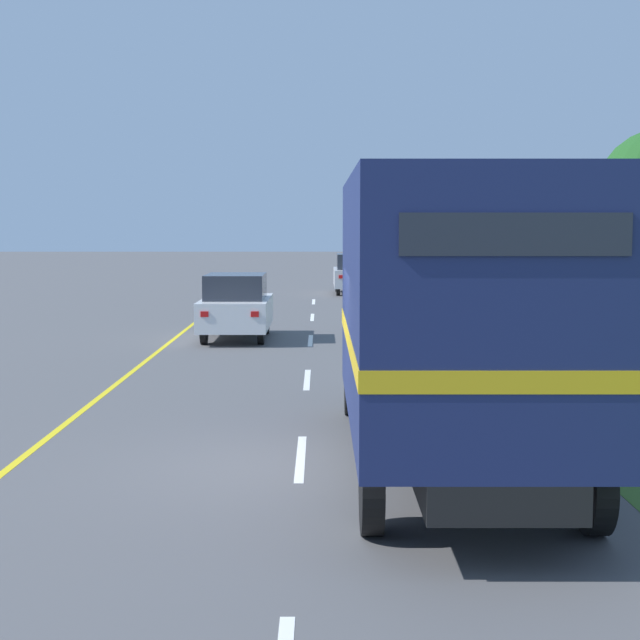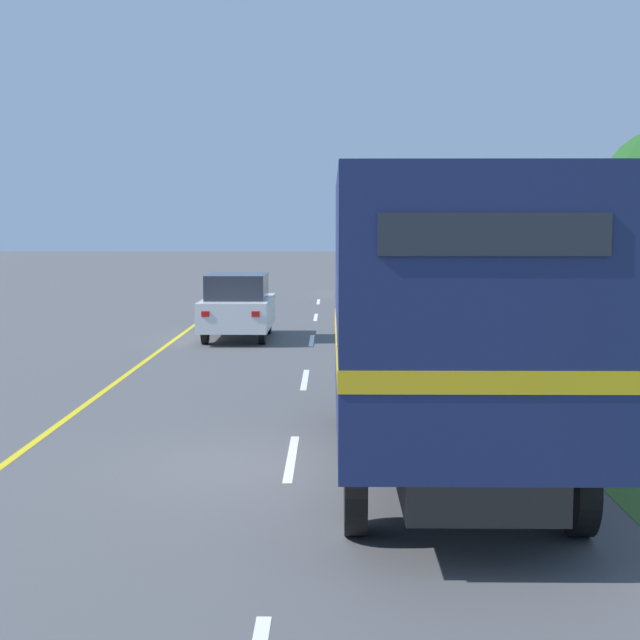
% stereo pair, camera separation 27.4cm
% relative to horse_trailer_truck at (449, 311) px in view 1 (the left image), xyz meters
% --- Properties ---
extents(ground_plane, '(200.00, 200.00, 0.00)m').
position_rel_horse_trailer_truck_xyz_m(ground_plane, '(-1.88, 0.30, -2.02)').
color(ground_plane, '#515154').
extents(edge_line_yellow, '(0.12, 58.87, 0.01)m').
position_rel_horse_trailer_truck_xyz_m(edge_line_yellow, '(-5.58, 12.44, -2.02)').
color(edge_line_yellow, yellow).
rests_on(edge_line_yellow, ground).
extents(centre_dash_near, '(0.12, 2.60, 0.01)m').
position_rel_horse_trailer_truck_xyz_m(centre_dash_near, '(-1.88, 0.76, -2.02)').
color(centre_dash_near, white).
rests_on(centre_dash_near, ground).
extents(centre_dash_mid_a, '(0.12, 2.60, 0.01)m').
position_rel_horse_trailer_truck_xyz_m(centre_dash_mid_a, '(-1.88, 7.36, -2.02)').
color(centre_dash_mid_a, white).
rests_on(centre_dash_mid_a, ground).
extents(centre_dash_mid_b, '(0.12, 2.60, 0.01)m').
position_rel_horse_trailer_truck_xyz_m(centre_dash_mid_b, '(-1.88, 13.96, -2.02)').
color(centre_dash_mid_b, white).
rests_on(centre_dash_mid_b, ground).
extents(centre_dash_far, '(0.12, 2.60, 0.01)m').
position_rel_horse_trailer_truck_xyz_m(centre_dash_far, '(-1.88, 20.56, -2.02)').
color(centre_dash_far, white).
rests_on(centre_dash_far, ground).
extents(centre_dash_farthest, '(0.12, 2.60, 0.01)m').
position_rel_horse_trailer_truck_xyz_m(centre_dash_farthest, '(-1.88, 27.16, -2.02)').
color(centre_dash_farthest, white).
rests_on(centre_dash_farthest, ground).
extents(horse_trailer_truck, '(2.60, 8.33, 3.63)m').
position_rel_horse_trailer_truck_xyz_m(horse_trailer_truck, '(0.00, 0.00, 0.00)').
color(horse_trailer_truck, black).
rests_on(horse_trailer_truck, ground).
extents(lead_car_white, '(1.80, 3.94, 1.77)m').
position_rel_horse_trailer_truck_xyz_m(lead_car_white, '(-3.88, 14.30, -1.12)').
color(lead_car_white, black).
rests_on(lead_car_white, ground).
extents(lead_car_silver_ahead, '(1.80, 4.00, 1.79)m').
position_rel_horse_trailer_truck_xyz_m(lead_car_silver_ahead, '(-0.09, 31.83, -1.11)').
color(lead_car_silver_ahead, black).
rests_on(lead_car_silver_ahead, ground).
extents(highway_sign, '(1.91, 0.09, 3.06)m').
position_rel_horse_trailer_truck_xyz_m(highway_sign, '(4.28, 6.96, -0.00)').
color(highway_sign, '#9E9EA3').
rests_on(highway_sign, ground).
extents(delineator_post, '(0.08, 0.08, 0.95)m').
position_rel_horse_trailer_truck_xyz_m(delineator_post, '(2.37, 0.11, -1.51)').
color(delineator_post, white).
rests_on(delineator_post, ground).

